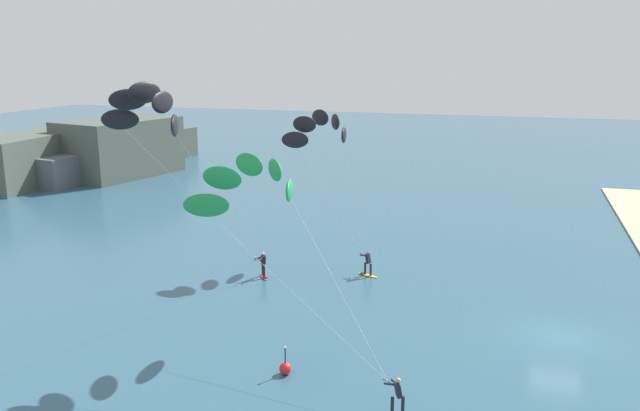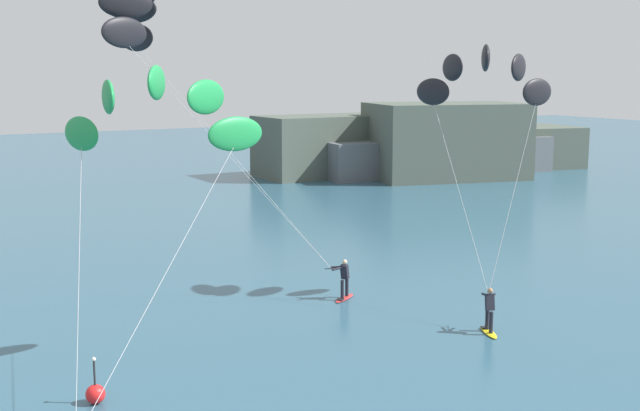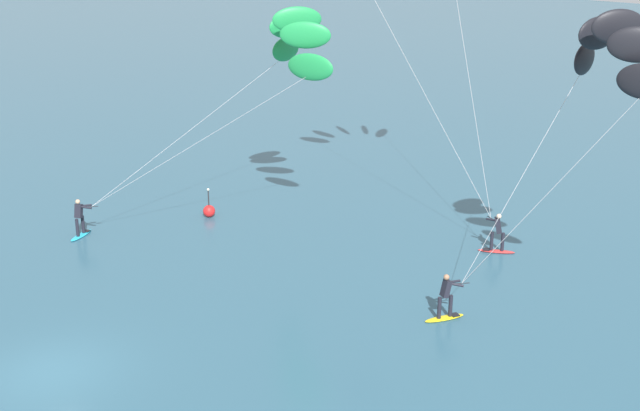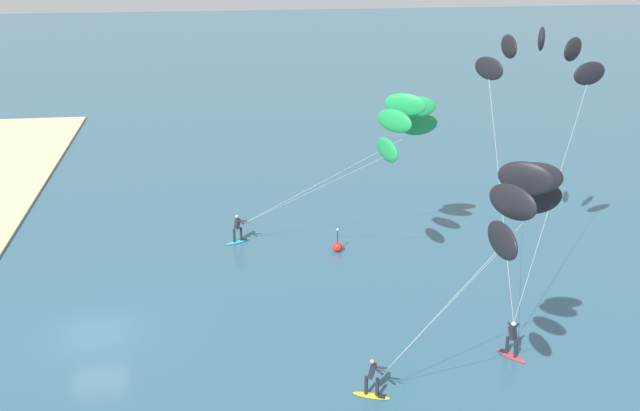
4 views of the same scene
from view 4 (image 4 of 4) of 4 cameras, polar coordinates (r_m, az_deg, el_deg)
ground_plane at (r=37.27m, az=-15.87°, el=-8.91°), size 240.00×240.00×0.00m
kitesurfer_nearshore at (r=38.93m, az=15.51°, el=9.76°), size 10.26×6.86×12.74m
kitesurfer_mid_water at (r=39.18m, az=5.64°, el=5.77°), size 8.71×11.38×9.53m
kitesurfer_far_out at (r=26.28m, az=13.98°, el=-0.15°), size 6.13×7.09×10.41m
marker_buoy at (r=43.92m, az=1.26°, el=-2.98°), size 0.56×0.56×1.38m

